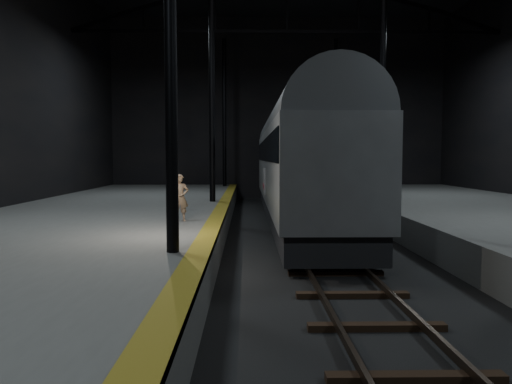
{
  "coord_description": "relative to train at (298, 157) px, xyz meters",
  "views": [
    {
      "loc": [
        -2.23,
        -14.39,
        2.99
      ],
      "look_at": [
        -1.99,
        -0.27,
        2.0
      ],
      "focal_mm": 35.0,
      "sensor_mm": 36.0,
      "label": 1
    }
  ],
  "objects": [
    {
      "name": "ground",
      "position": [
        0.0,
        -7.58,
        -3.02
      ],
      "size": [
        44.0,
        44.0,
        0.0
      ],
      "primitive_type": "plane",
      "color": "black",
      "rests_on": "ground"
    },
    {
      "name": "platform_left",
      "position": [
        -7.5,
        -7.58,
        -2.52
      ],
      "size": [
        9.0,
        43.8,
        1.0
      ],
      "primitive_type": "cube",
      "color": "#575754",
      "rests_on": "ground"
    },
    {
      "name": "tactile_strip",
      "position": [
        -3.25,
        -7.58,
        -2.01
      ],
      "size": [
        0.5,
        43.8,
        0.01
      ],
      "primitive_type": "cube",
      "color": "olive",
      "rests_on": "platform_left"
    },
    {
      "name": "track",
      "position": [
        0.0,
        -7.58,
        -2.95
      ],
      "size": [
        2.4,
        43.0,
        0.24
      ],
      "color": "#3F3328",
      "rests_on": "ground"
    },
    {
      "name": "train",
      "position": [
        0.0,
        0.0,
        0.0
      ],
      "size": [
        3.03,
        20.24,
        5.41
      ],
      "color": "#999CA1",
      "rests_on": "ground"
    },
    {
      "name": "woman",
      "position": [
        -4.32,
        -6.52,
        -1.29
      ],
      "size": [
        0.6,
        0.46,
        1.46
      ],
      "primitive_type": "imported",
      "rotation": [
        0.0,
        0.0,
        0.22
      ],
      "color": "tan",
      "rests_on": "platform_left"
    }
  ]
}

